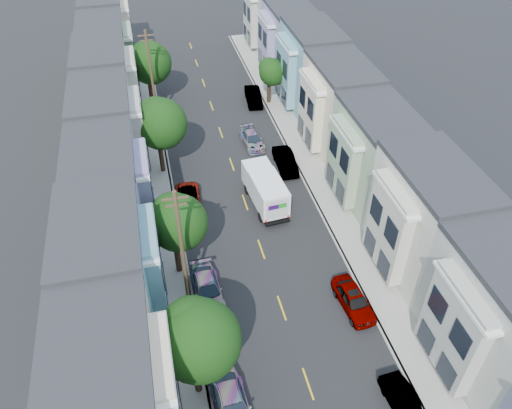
# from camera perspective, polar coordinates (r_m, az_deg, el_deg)

# --- Properties ---
(ground) EXTENTS (160.00, 160.00, 0.00)m
(ground) POSITION_cam_1_polar(r_m,az_deg,el_deg) (35.99, 2.96, -11.74)
(ground) COLOR black
(ground) RESTS_ON ground
(road_slab) EXTENTS (12.00, 70.00, 0.02)m
(road_slab) POSITION_cam_1_polar(r_m,az_deg,el_deg) (46.45, -2.06, 2.53)
(road_slab) COLOR black
(road_slab) RESTS_ON ground
(curb_left) EXTENTS (0.30, 70.00, 0.15)m
(curb_left) POSITION_cam_1_polar(r_m,az_deg,el_deg) (45.89, -9.47, 1.50)
(curb_left) COLOR gray
(curb_left) RESTS_ON ground
(curb_right) EXTENTS (0.30, 70.00, 0.15)m
(curb_right) POSITION_cam_1_polar(r_m,az_deg,el_deg) (47.69, 5.09, 3.61)
(curb_right) COLOR gray
(curb_right) RESTS_ON ground
(sidewalk_left) EXTENTS (2.60, 70.00, 0.15)m
(sidewalk_left) POSITION_cam_1_polar(r_m,az_deg,el_deg) (45.89, -11.08, 1.25)
(sidewalk_left) COLOR gray
(sidewalk_left) RESTS_ON ground
(sidewalk_right) EXTENTS (2.60, 70.00, 0.15)m
(sidewalk_right) POSITION_cam_1_polar(r_m,az_deg,el_deg) (48.06, 6.57, 3.81)
(sidewalk_right) COLOR gray
(sidewalk_right) RESTS_ON ground
(centerline) EXTENTS (0.12, 70.00, 0.01)m
(centerline) POSITION_cam_1_polar(r_m,az_deg,el_deg) (46.45, -2.06, 2.52)
(centerline) COLOR gold
(centerline) RESTS_ON ground
(townhouse_row_left) EXTENTS (5.00, 70.00, 8.50)m
(townhouse_row_left) POSITION_cam_1_polar(r_m,az_deg,el_deg) (46.12, -15.74, 0.47)
(townhouse_row_left) COLOR #90A782
(townhouse_row_left) RESTS_ON ground
(townhouse_row_right) EXTENTS (5.00, 70.00, 8.50)m
(townhouse_row_right) POSITION_cam_1_polar(r_m,az_deg,el_deg) (49.37, 10.75, 4.30)
(townhouse_row_right) COLOR #90A782
(townhouse_row_right) RESTS_ON ground
(tree_b) EXTENTS (4.70, 4.70, 7.35)m
(tree_b) POSITION_cam_1_polar(r_m,az_deg,el_deg) (28.44, -6.67, -15.22)
(tree_b) COLOR black
(tree_b) RESTS_ON ground
(tree_c) EXTENTS (4.15, 4.15, 6.91)m
(tree_c) POSITION_cam_1_polar(r_m,az_deg,el_deg) (35.32, -9.00, -2.14)
(tree_c) COLOR black
(tree_c) RESTS_ON ground
(tree_d) EXTENTS (4.70, 4.70, 7.55)m
(tree_d) POSITION_cam_1_polar(r_m,az_deg,el_deg) (45.83, -10.92, 9.01)
(tree_d) COLOR black
(tree_d) RESTS_ON ground
(tree_e) EXTENTS (4.70, 4.70, 7.38)m
(tree_e) POSITION_cam_1_polar(r_m,az_deg,el_deg) (58.03, -12.11, 15.51)
(tree_e) COLOR black
(tree_e) RESTS_ON ground
(tree_far_r) EXTENTS (3.04, 3.04, 5.29)m
(tree_far_r) POSITION_cam_1_polar(r_m,az_deg,el_deg) (57.73, 1.80, 14.83)
(tree_far_r) COLOR black
(tree_far_r) RESTS_ON ground
(utility_pole_near) EXTENTS (1.60, 0.26, 10.00)m
(utility_pole_near) POSITION_cam_1_polar(r_m,az_deg,el_deg) (32.75, -8.42, -5.36)
(utility_pole_near) COLOR #42301E
(utility_pole_near) RESTS_ON ground
(utility_pole_far) EXTENTS (1.60, 0.26, 10.00)m
(utility_pole_far) POSITION_cam_1_polar(r_m,az_deg,el_deg) (54.39, -11.82, 14.01)
(utility_pole_far) COLOR #42301E
(utility_pole_far) RESTS_ON ground
(fedex_truck) EXTENTS (2.40, 6.24, 2.99)m
(fedex_truck) POSITION_cam_1_polar(r_m,az_deg,el_deg) (42.98, 1.05, 1.81)
(fedex_truck) COLOR white
(fedex_truck) RESTS_ON ground
(lead_sedan) EXTENTS (2.07, 4.35, 1.27)m
(lead_sedan) POSITION_cam_1_polar(r_m,az_deg,el_deg) (51.33, -0.45, 7.45)
(lead_sedan) COLOR black
(lead_sedan) RESTS_ON ground
(parked_left_b) EXTENTS (2.39, 5.02, 1.47)m
(parked_left_b) POSITION_cam_1_polar(r_m,az_deg,el_deg) (31.14, -2.76, -22.03)
(parked_left_b) COLOR black
(parked_left_b) RESTS_ON ground
(parked_left_c) EXTENTS (2.19, 4.80, 1.41)m
(parked_left_c) POSITION_cam_1_polar(r_m,az_deg,el_deg) (36.28, -5.60, -9.60)
(parked_left_c) COLOR gray
(parked_left_c) RESTS_ON ground
(parked_left_d) EXTENTS (2.41, 4.80, 1.30)m
(parked_left_d) POSITION_cam_1_polar(r_m,az_deg,el_deg) (43.77, -7.74, 0.49)
(parked_left_d) COLOR black
(parked_left_d) RESTS_ON ground
(parked_right_a) EXTENTS (1.66, 3.97, 1.29)m
(parked_right_a) POSITION_cam_1_polar(r_m,az_deg,el_deg) (32.45, 16.58, -21.01)
(parked_right_a) COLOR #363B3E
(parked_right_a) RESTS_ON ground
(parked_right_b) EXTENTS (2.17, 4.77, 1.50)m
(parked_right_b) POSITION_cam_1_polar(r_m,az_deg,el_deg) (36.08, 11.10, -10.65)
(parked_right_b) COLOR white
(parked_right_b) RESTS_ON ground
(parked_right_c) EXTENTS (1.72, 4.61, 1.52)m
(parked_right_c) POSITION_cam_1_polar(r_m,az_deg,el_deg) (47.96, 3.37, 4.95)
(parked_right_c) COLOR black
(parked_right_c) RESTS_ON ground
(parked_right_d) EXTENTS (2.05, 4.72, 1.53)m
(parked_right_d) POSITION_cam_1_polar(r_m,az_deg,el_deg) (59.03, -0.30, 12.23)
(parked_right_d) COLOR black
(parked_right_d) RESTS_ON ground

